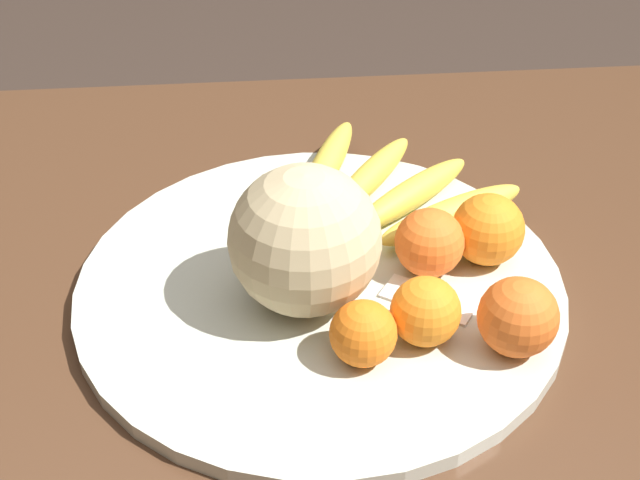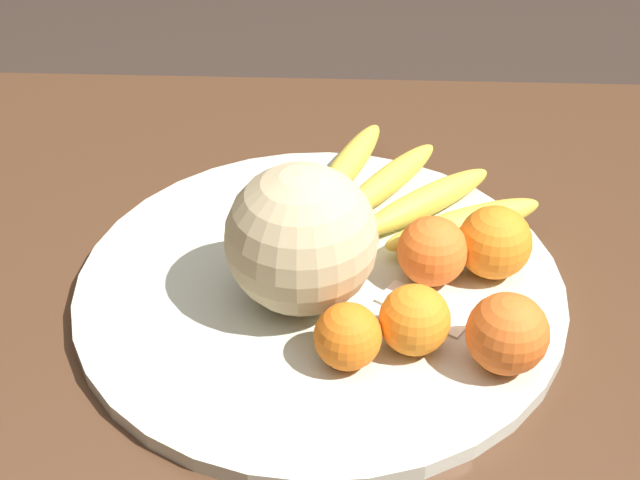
{
  "view_description": "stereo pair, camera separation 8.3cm",
  "coord_description": "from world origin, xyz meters",
  "px_view_note": "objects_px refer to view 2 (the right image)",
  "views": [
    {
      "loc": [
        -0.13,
        -0.6,
        1.3
      ],
      "look_at": [
        -0.08,
        0.06,
        0.8
      ],
      "focal_mm": 50.0,
      "sensor_mm": 36.0,
      "label": 1
    },
    {
      "loc": [
        -0.05,
        -0.6,
        1.3
      ],
      "look_at": [
        -0.08,
        0.06,
        0.8
      ],
      "focal_mm": 50.0,
      "sensor_mm": 36.0,
      "label": 2
    }
  ],
  "objects_px": {
    "orange_mid_center": "(507,334)",
    "orange_back_right": "(495,242)",
    "orange_front_right": "(415,320)",
    "banana_bunch": "(407,194)",
    "orange_top_small": "(348,337)",
    "fruit_bowl": "(320,287)",
    "orange_back_left": "(317,212)",
    "orange_front_left": "(432,251)",
    "produce_tag": "(425,309)",
    "kitchen_table": "(396,398)",
    "melon": "(301,239)"
  },
  "relations": [
    {
      "from": "orange_front_left",
      "to": "produce_tag",
      "type": "height_order",
      "value": "orange_front_left"
    },
    {
      "from": "orange_top_small",
      "to": "produce_tag",
      "type": "bearing_deg",
      "value": 44.35
    },
    {
      "from": "melon",
      "to": "orange_back_right",
      "type": "xyz_separation_m",
      "value": [
        0.18,
        0.05,
        -0.03
      ]
    },
    {
      "from": "orange_back_left",
      "to": "orange_mid_center",
      "type": "bearing_deg",
      "value": -46.1
    },
    {
      "from": "orange_front_left",
      "to": "orange_back_right",
      "type": "height_order",
      "value": "orange_back_right"
    },
    {
      "from": "orange_back_left",
      "to": "orange_top_small",
      "type": "height_order",
      "value": "orange_back_left"
    },
    {
      "from": "orange_front_right",
      "to": "banana_bunch",
      "type": "bearing_deg",
      "value": 89.52
    },
    {
      "from": "fruit_bowl",
      "to": "orange_back_left",
      "type": "xyz_separation_m",
      "value": [
        -0.01,
        0.07,
        0.04
      ]
    },
    {
      "from": "kitchen_table",
      "to": "orange_front_left",
      "type": "xyz_separation_m",
      "value": [
        0.03,
        0.07,
        0.13
      ]
    },
    {
      "from": "banana_bunch",
      "to": "orange_front_left",
      "type": "distance_m",
      "value": 0.12
    },
    {
      "from": "fruit_bowl",
      "to": "orange_front_right",
      "type": "bearing_deg",
      "value": -45.22
    },
    {
      "from": "kitchen_table",
      "to": "orange_back_left",
      "type": "bearing_deg",
      "value": 122.49
    },
    {
      "from": "fruit_bowl",
      "to": "orange_front_left",
      "type": "relative_size",
      "value": 6.98
    },
    {
      "from": "banana_bunch",
      "to": "orange_top_small",
      "type": "relative_size",
      "value": 4.35
    },
    {
      "from": "produce_tag",
      "to": "fruit_bowl",
      "type": "bearing_deg",
      "value": -167.04
    },
    {
      "from": "banana_bunch",
      "to": "orange_back_right",
      "type": "distance_m",
      "value": 0.13
    },
    {
      "from": "fruit_bowl",
      "to": "banana_bunch",
      "type": "bearing_deg",
      "value": 55.74
    },
    {
      "from": "fruit_bowl",
      "to": "orange_top_small",
      "type": "bearing_deg",
      "value": -75.4
    },
    {
      "from": "banana_bunch",
      "to": "orange_back_left",
      "type": "height_order",
      "value": "orange_back_left"
    },
    {
      "from": "fruit_bowl",
      "to": "banana_bunch",
      "type": "relative_size",
      "value": 1.84
    },
    {
      "from": "orange_mid_center",
      "to": "orange_back_right",
      "type": "relative_size",
      "value": 0.99
    },
    {
      "from": "orange_back_left",
      "to": "produce_tag",
      "type": "height_order",
      "value": "orange_back_left"
    },
    {
      "from": "banana_bunch",
      "to": "produce_tag",
      "type": "height_order",
      "value": "banana_bunch"
    },
    {
      "from": "orange_back_right",
      "to": "orange_top_small",
      "type": "height_order",
      "value": "orange_back_right"
    },
    {
      "from": "orange_top_small",
      "to": "fruit_bowl",
      "type": "bearing_deg",
      "value": 104.6
    },
    {
      "from": "orange_mid_center",
      "to": "orange_front_left",
      "type": "bearing_deg",
      "value": 116.55
    },
    {
      "from": "kitchen_table",
      "to": "banana_bunch",
      "type": "xyz_separation_m",
      "value": [
        0.01,
        0.19,
        0.11
      ]
    },
    {
      "from": "orange_front_left",
      "to": "orange_top_small",
      "type": "height_order",
      "value": "orange_front_left"
    },
    {
      "from": "kitchen_table",
      "to": "orange_mid_center",
      "type": "relative_size",
      "value": 23.24
    },
    {
      "from": "banana_bunch",
      "to": "orange_back_right",
      "type": "xyz_separation_m",
      "value": [
        0.08,
        -0.11,
        0.02
      ]
    },
    {
      "from": "orange_back_left",
      "to": "orange_top_small",
      "type": "distance_m",
      "value": 0.18
    },
    {
      "from": "orange_back_right",
      "to": "produce_tag",
      "type": "bearing_deg",
      "value": -138.61
    },
    {
      "from": "orange_front_right",
      "to": "orange_mid_center",
      "type": "distance_m",
      "value": 0.08
    },
    {
      "from": "orange_front_right",
      "to": "orange_back_right",
      "type": "bearing_deg",
      "value": 53.17
    },
    {
      "from": "melon",
      "to": "orange_back_left",
      "type": "height_order",
      "value": "melon"
    },
    {
      "from": "orange_front_right",
      "to": "orange_mid_center",
      "type": "relative_size",
      "value": 0.89
    },
    {
      "from": "kitchen_table",
      "to": "fruit_bowl",
      "type": "relative_size",
      "value": 3.49
    },
    {
      "from": "orange_front_left",
      "to": "orange_mid_center",
      "type": "xyz_separation_m",
      "value": [
        0.06,
        -0.11,
        0.0
      ]
    },
    {
      "from": "orange_front_right",
      "to": "orange_back_right",
      "type": "relative_size",
      "value": 0.88
    },
    {
      "from": "fruit_bowl",
      "to": "orange_top_small",
      "type": "xyz_separation_m",
      "value": [
        0.03,
        -0.11,
        0.04
      ]
    },
    {
      "from": "produce_tag",
      "to": "orange_back_left",
      "type": "bearing_deg",
      "value": 167.85
    },
    {
      "from": "orange_top_small",
      "to": "orange_back_right",
      "type": "bearing_deg",
      "value": 42.95
    },
    {
      "from": "orange_mid_center",
      "to": "banana_bunch",
      "type": "bearing_deg",
      "value": 107.92
    },
    {
      "from": "fruit_bowl",
      "to": "orange_front_right",
      "type": "height_order",
      "value": "orange_front_right"
    },
    {
      "from": "kitchen_table",
      "to": "orange_back_left",
      "type": "height_order",
      "value": "orange_back_left"
    },
    {
      "from": "orange_mid_center",
      "to": "orange_back_right",
      "type": "height_order",
      "value": "same"
    },
    {
      "from": "orange_front_left",
      "to": "orange_front_right",
      "type": "xyz_separation_m",
      "value": [
        -0.02,
        -0.09,
        -0.0
      ]
    },
    {
      "from": "orange_front_right",
      "to": "produce_tag",
      "type": "height_order",
      "value": "orange_front_right"
    },
    {
      "from": "orange_back_right",
      "to": "orange_top_small",
      "type": "bearing_deg",
      "value": -137.05
    },
    {
      "from": "fruit_bowl",
      "to": "banana_bunch",
      "type": "xyz_separation_m",
      "value": [
        0.09,
        0.13,
        0.02
      ]
    }
  ]
}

